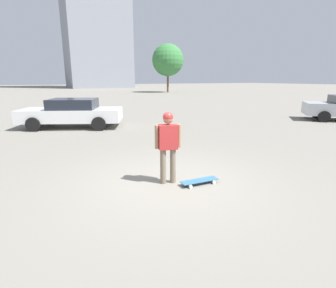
{
  "coord_description": "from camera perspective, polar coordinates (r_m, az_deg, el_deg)",
  "views": [
    {
      "loc": [
        2.53,
        4.95,
        2.29
      ],
      "look_at": [
        0.0,
        0.0,
        0.9
      ],
      "focal_mm": 28.0,
      "sensor_mm": 36.0,
      "label": 1
    }
  ],
  "objects": [
    {
      "name": "ground_plane",
      "position": [
        6.01,
        0.0,
        -8.4
      ],
      "size": [
        220.0,
        220.0,
        0.0
      ],
      "primitive_type": "plane",
      "color": "gray"
    },
    {
      "name": "person",
      "position": [
        5.71,
        0.0,
        0.66
      ],
      "size": [
        0.57,
        0.29,
        1.61
      ],
      "rotation": [
        0.0,
        0.0,
        2.9
      ],
      "color": "#7A6B56",
      "rests_on": "ground_plane"
    },
    {
      "name": "skateboard",
      "position": [
        5.94,
        6.87,
        -7.98
      ],
      "size": [
        0.89,
        0.33,
        0.09
      ],
      "rotation": [
        0.0,
        0.0,
        -0.05
      ],
      "color": "#336693",
      "rests_on": "ground_plane"
    },
    {
      "name": "car_parked_near",
      "position": [
        13.42,
        -20.15,
        6.44
      ],
      "size": [
        4.99,
        3.54,
        1.37
      ],
      "rotation": [
        0.0,
        0.0,
        -0.41
      ],
      "color": "silver",
      "rests_on": "ground_plane"
    },
    {
      "name": "building_block_distant",
      "position": [
        76.79,
        -15.78,
        27.67
      ],
      "size": [
        15.36,
        13.59,
        42.07
      ],
      "color": "gray",
      "rests_on": "ground_plane"
    },
    {
      "name": "tree_distant",
      "position": [
        46.41,
        -0.04,
        17.8
      ],
      "size": [
        5.32,
        5.32,
        8.02
      ],
      "color": "brown",
      "rests_on": "ground_plane"
    }
  ]
}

